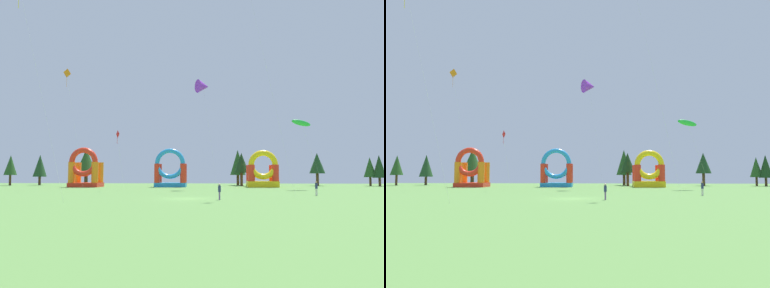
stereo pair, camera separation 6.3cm
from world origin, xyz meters
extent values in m
plane|color=#5B8C42|center=(0.00, 0.00, 0.00)|extent=(120.00, 120.00, 0.00)
cylinder|color=silver|center=(9.51, 4.74, 13.11)|extent=(4.89, 2.29, 26.23)
pyramid|color=orange|center=(-23.27, 24.83, 20.32)|extent=(0.89, 1.16, 1.15)
cylinder|color=orange|center=(-23.20, 24.79, 19.12)|extent=(0.04, 0.04, 2.37)
cylinder|color=silver|center=(-21.61, 25.17, 10.15)|extent=(3.19, 0.78, 20.31)
pyramid|color=red|center=(-11.85, 16.72, 8.50)|extent=(0.66, 0.75, 0.85)
cylinder|color=red|center=(-11.80, 16.76, 7.77)|extent=(0.04, 0.04, 1.48)
cylinder|color=silver|center=(-11.64, 18.55, 4.25)|extent=(0.34, 3.59, 8.51)
cone|color=purple|center=(1.00, 24.97, 17.67)|extent=(3.04, 3.09, 2.40)
cylinder|color=silver|center=(2.18, 22.84, 8.83)|extent=(2.38, 4.26, 17.67)
ellipsoid|color=green|center=(17.37, 23.95, 11.02)|extent=(3.75, 2.43, 1.73)
cylinder|color=silver|center=(19.32, 24.59, 5.51)|extent=(3.90, 1.29, 11.02)
cylinder|color=silver|center=(-12.50, -7.00, 9.90)|extent=(4.69, 0.12, 19.80)
cylinder|color=#724C8C|center=(3.41, -1.90, 0.40)|extent=(0.14, 0.14, 0.79)
cylinder|color=#724C8C|center=(3.45, -1.75, 0.40)|extent=(0.14, 0.14, 0.79)
cylinder|color=navy|center=(3.43, -1.83, 1.11)|extent=(0.35, 0.35, 0.63)
sphere|color=beige|center=(3.43, -1.83, 1.53)|extent=(0.21, 0.21, 0.21)
cylinder|color=silver|center=(14.91, 6.31, 0.41)|extent=(0.16, 0.16, 0.82)
cylinder|color=silver|center=(14.99, 6.17, 0.41)|extent=(0.16, 0.16, 0.82)
cylinder|color=navy|center=(14.95, 6.24, 1.14)|extent=(0.40, 0.40, 0.65)
sphere|color=#9E704C|center=(14.95, 6.24, 1.58)|extent=(0.22, 0.22, 0.22)
cube|color=yellow|center=(12.07, 34.15, 0.57)|extent=(5.83, 4.81, 1.14)
cylinder|color=red|center=(9.83, 32.41, 2.69)|extent=(1.35, 1.35, 3.10)
cylinder|color=red|center=(14.32, 32.41, 2.69)|extent=(1.35, 1.35, 3.10)
cylinder|color=red|center=(9.83, 35.88, 2.69)|extent=(1.35, 1.35, 3.10)
cylinder|color=red|center=(14.32, 35.88, 2.69)|extent=(1.35, 1.35, 3.10)
torus|color=yellow|center=(12.07, 32.41, 4.24)|extent=(5.56, 1.08, 5.56)
cube|color=#268CD8|center=(-5.64, 33.96, 0.40)|extent=(6.06, 3.83, 0.81)
cylinder|color=red|center=(-8.13, 32.58, 2.65)|extent=(1.07, 1.07, 3.68)
cylinder|color=red|center=(-3.15, 32.58, 2.65)|extent=(1.07, 1.07, 3.68)
cylinder|color=red|center=(-8.13, 35.34, 2.65)|extent=(1.07, 1.07, 3.68)
cylinder|color=red|center=(-3.15, 35.34, 2.65)|extent=(1.07, 1.07, 3.68)
torus|color=#268CD8|center=(-5.64, 32.58, 4.49)|extent=(5.84, 0.86, 5.84)
cube|color=red|center=(-22.04, 32.65, 0.41)|extent=(5.82, 4.64, 0.82)
cylinder|color=orange|center=(-24.30, 30.98, 2.81)|extent=(1.30, 1.30, 3.98)
cylinder|color=orange|center=(-19.78, 30.98, 2.81)|extent=(1.30, 1.30, 3.98)
cylinder|color=orange|center=(-24.30, 34.32, 2.81)|extent=(1.30, 1.30, 3.98)
cylinder|color=orange|center=(-19.78, 34.32, 2.81)|extent=(1.30, 1.30, 3.98)
torus|color=red|center=(-22.04, 30.98, 4.79)|extent=(5.56, 1.04, 5.56)
cylinder|color=#4C331E|center=(-41.88, 40.81, 1.13)|extent=(0.49, 0.49, 2.27)
cone|color=#234C1E|center=(-41.88, 40.81, 4.44)|extent=(2.71, 2.71, 4.35)
cylinder|color=#4C331E|center=(-36.42, 43.31, 0.95)|extent=(0.54, 0.54, 1.89)
cone|color=#1E4221|center=(-36.42, 43.31, 4.36)|extent=(2.99, 2.99, 4.93)
cylinder|color=#4C331E|center=(-25.42, 42.27, 1.40)|extent=(0.78, 0.78, 2.79)
cone|color=#234C1E|center=(-25.42, 42.27, 5.47)|extent=(4.31, 4.31, 5.35)
cylinder|color=#4C331E|center=(8.03, 44.28, 1.14)|extent=(0.61, 0.61, 2.28)
cone|color=#234C1E|center=(8.03, 44.28, 5.04)|extent=(3.38, 3.38, 5.52)
cylinder|color=#4C331E|center=(8.55, 40.31, 1.38)|extent=(0.57, 0.57, 2.76)
cone|color=#193819|center=(8.55, 40.31, 4.85)|extent=(3.18, 3.18, 4.18)
cylinder|color=#4C331E|center=(24.76, 42.49, 1.31)|extent=(0.59, 0.59, 2.61)
cone|color=#1E4221|center=(24.76, 42.49, 4.82)|extent=(3.28, 3.28, 4.40)
cylinder|color=#4C331E|center=(35.40, 41.68, 0.92)|extent=(0.45, 0.45, 1.84)
cone|color=#234C1E|center=(35.40, 41.68, 3.93)|extent=(2.51, 2.51, 4.17)
cylinder|color=#4C331E|center=(36.93, 40.79, 0.86)|extent=(0.49, 0.49, 1.73)
cone|color=#193819|center=(36.93, 40.79, 4.09)|extent=(2.70, 2.70, 4.74)
camera|label=1|loc=(3.00, -39.13, 2.60)|focal=35.13mm
camera|label=2|loc=(3.07, -39.13, 2.60)|focal=35.13mm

